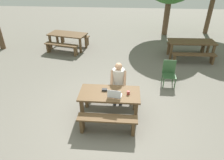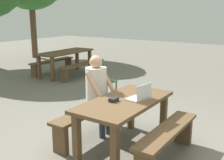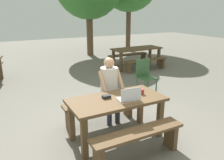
{
  "view_description": "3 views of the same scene",
  "coord_description": "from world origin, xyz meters",
  "px_view_note": "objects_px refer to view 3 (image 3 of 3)",
  "views": [
    {
      "loc": [
        0.4,
        -4.36,
        3.77
      ],
      "look_at": [
        0.04,
        0.25,
        1.0
      ],
      "focal_mm": 32.07,
      "sensor_mm": 36.0,
      "label": 1
    },
    {
      "loc": [
        -3.22,
        -1.96,
        1.96
      ],
      "look_at": [
        0.04,
        0.25,
        1.0
      ],
      "focal_mm": 44.41,
      "sensor_mm": 36.0,
      "label": 2
    },
    {
      "loc": [
        -1.7,
        -3.05,
        2.16
      ],
      "look_at": [
        0.04,
        0.25,
        1.0
      ],
      "focal_mm": 35.95,
      "sensor_mm": 36.0,
      "label": 3
    }
  ],
  "objects_px": {
    "small_pouch": "(106,97)",
    "plastic_chair": "(145,75)",
    "picnic_table_front": "(117,105)",
    "coffee_mug": "(142,92)",
    "picnic_table_mid": "(137,51)",
    "person_seated": "(110,85)",
    "laptop": "(129,97)"
  },
  "relations": [
    {
      "from": "laptop",
      "to": "small_pouch",
      "type": "distance_m",
      "value": 0.39
    },
    {
      "from": "picnic_table_front",
      "to": "plastic_chair",
      "type": "height_order",
      "value": "plastic_chair"
    },
    {
      "from": "plastic_chair",
      "to": "laptop",
      "type": "bearing_deg",
      "value": -131.09
    },
    {
      "from": "small_pouch",
      "to": "person_seated",
      "type": "relative_size",
      "value": 0.1
    },
    {
      "from": "picnic_table_front",
      "to": "person_seated",
      "type": "bearing_deg",
      "value": 72.42
    },
    {
      "from": "picnic_table_mid",
      "to": "laptop",
      "type": "bearing_deg",
      "value": -126.76
    },
    {
      "from": "small_pouch",
      "to": "picnic_table_mid",
      "type": "relative_size",
      "value": 0.07
    },
    {
      "from": "small_pouch",
      "to": "person_seated",
      "type": "xyz_separation_m",
      "value": [
        0.35,
        0.54,
        0.0
      ]
    },
    {
      "from": "picnic_table_front",
      "to": "picnic_table_mid",
      "type": "height_order",
      "value": "picnic_table_mid"
    },
    {
      "from": "coffee_mug",
      "to": "person_seated",
      "type": "relative_size",
      "value": 0.07
    },
    {
      "from": "laptop",
      "to": "small_pouch",
      "type": "bearing_deg",
      "value": -35.14
    },
    {
      "from": "small_pouch",
      "to": "laptop",
      "type": "bearing_deg",
      "value": -42.32
    },
    {
      "from": "small_pouch",
      "to": "person_seated",
      "type": "bearing_deg",
      "value": 57.35
    },
    {
      "from": "small_pouch",
      "to": "coffee_mug",
      "type": "relative_size",
      "value": 1.52
    },
    {
      "from": "small_pouch",
      "to": "plastic_chair",
      "type": "bearing_deg",
      "value": 39.68
    },
    {
      "from": "person_seated",
      "to": "plastic_chair",
      "type": "distance_m",
      "value": 2.07
    },
    {
      "from": "laptop",
      "to": "person_seated",
      "type": "xyz_separation_m",
      "value": [
        0.06,
        0.8,
        -0.03
      ]
    },
    {
      "from": "small_pouch",
      "to": "plastic_chair",
      "type": "xyz_separation_m",
      "value": [
        2.04,
        1.69,
        -0.32
      ]
    },
    {
      "from": "person_seated",
      "to": "picnic_table_mid",
      "type": "height_order",
      "value": "person_seated"
    },
    {
      "from": "coffee_mug",
      "to": "picnic_table_mid",
      "type": "distance_m",
      "value": 5.02
    },
    {
      "from": "picnic_table_front",
      "to": "coffee_mug",
      "type": "bearing_deg",
      "value": -2.67
    },
    {
      "from": "coffee_mug",
      "to": "plastic_chair",
      "type": "xyz_separation_m",
      "value": [
        1.4,
        1.81,
        -0.34
      ]
    },
    {
      "from": "plastic_chair",
      "to": "picnic_table_mid",
      "type": "distance_m",
      "value": 2.75
    },
    {
      "from": "small_pouch",
      "to": "picnic_table_mid",
      "type": "height_order",
      "value": "small_pouch"
    },
    {
      "from": "plastic_chair",
      "to": "coffee_mug",
      "type": "bearing_deg",
      "value": -126.96
    },
    {
      "from": "laptop",
      "to": "coffee_mug",
      "type": "bearing_deg",
      "value": -150.37
    },
    {
      "from": "picnic_table_front",
      "to": "plastic_chair",
      "type": "bearing_deg",
      "value": 43.31
    },
    {
      "from": "person_seated",
      "to": "picnic_table_mid",
      "type": "xyz_separation_m",
      "value": [
        3.02,
        3.55,
        -0.13
      ]
    },
    {
      "from": "picnic_table_front",
      "to": "coffee_mug",
      "type": "height_order",
      "value": "coffee_mug"
    },
    {
      "from": "picnic_table_front",
      "to": "picnic_table_mid",
      "type": "relative_size",
      "value": 0.81
    },
    {
      "from": "small_pouch",
      "to": "coffee_mug",
      "type": "distance_m",
      "value": 0.65
    },
    {
      "from": "person_seated",
      "to": "picnic_table_mid",
      "type": "bearing_deg",
      "value": 49.63
    }
  ]
}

